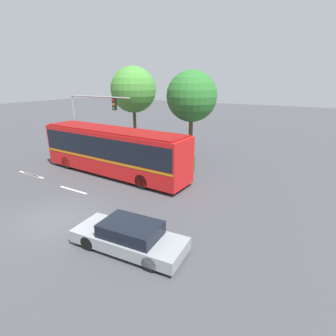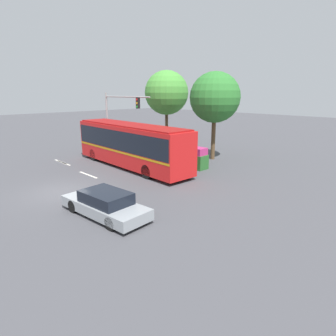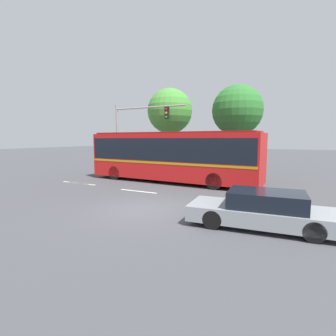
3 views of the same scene
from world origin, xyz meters
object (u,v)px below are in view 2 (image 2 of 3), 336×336
Objects in this scene: city_bus at (130,143)px; traffic_light_pole at (117,113)px; sedan_foreground at (105,204)px; street_tree_centre at (215,98)px; street_tree_left at (167,93)px.

traffic_light_pole reaches higher than city_bus.
street_tree_centre is (-3.80, 13.71, 4.80)m from sedan_foreground.
street_tree_centre reaches higher than traffic_light_pole.
traffic_light_pole is (-11.13, 8.73, 3.36)m from sedan_foreground.
sedan_foreground is 19.09m from street_tree_left.
city_bus is 1.51× the size of street_tree_left.
sedan_foreground is 0.66× the size of street_tree_centre.
city_bus is at bearing -63.19° from street_tree_left.
city_bus is 2.44× the size of sedan_foreground.
city_bus is 5.18m from traffic_light_pole.
street_tree_left is at bearing -58.08° from sedan_foreground.
street_tree_left is (0.30, 6.12, 1.82)m from traffic_light_pole.
street_tree_left is (-10.83, 14.84, 5.18)m from sedan_foreground.
street_tree_left is at bearing -60.52° from city_bus.
street_tree_left is (-4.07, 8.05, 3.82)m from city_bus.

